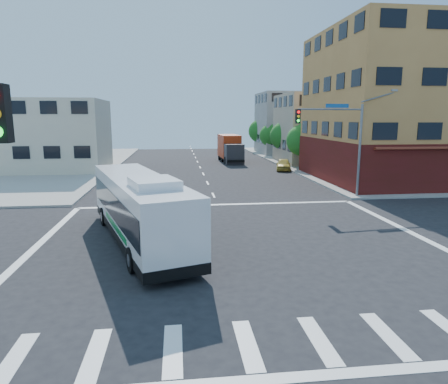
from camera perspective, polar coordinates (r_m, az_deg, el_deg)
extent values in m
plane|color=black|center=(18.89, 2.11, -8.02)|extent=(120.00, 120.00, 0.00)
cube|color=gray|center=(65.10, 28.86, 4.07)|extent=(50.00, 50.00, 0.15)
cube|color=#C38746|center=(42.76, 25.96, 10.88)|extent=(18.00, 15.00, 14.00)
cube|color=#561413|center=(42.94, 25.42, 4.21)|extent=(18.09, 15.08, 4.00)
cube|color=tan|center=(55.36, 14.38, 8.72)|extent=(12.00, 10.00, 9.00)
cube|color=#969591|center=(68.60, 10.17, 9.61)|extent=(12.00, 10.00, 10.00)
cube|color=beige|center=(49.80, -23.53, 7.42)|extent=(12.00, 10.00, 8.00)
cylinder|color=slate|center=(31.65, 18.79, 5.47)|extent=(0.18, 0.18, 7.00)
cylinder|color=slate|center=(30.33, 15.00, 11.34)|extent=(5.01, 0.62, 0.12)
cube|color=black|center=(29.26, 10.50, 10.58)|extent=(0.32, 0.30, 1.00)
sphere|color=#FF0C0C|center=(29.10, 10.62, 11.17)|extent=(0.20, 0.20, 0.20)
sphere|color=yellow|center=(29.10, 10.60, 10.58)|extent=(0.20, 0.20, 0.20)
sphere|color=#19FF33|center=(29.10, 10.58, 9.99)|extent=(0.20, 0.20, 0.20)
cube|color=#155093|center=(30.57, 15.87, 11.76)|extent=(1.80, 0.22, 0.28)
cube|color=gray|center=(32.98, 23.11, 13.22)|extent=(0.50, 0.22, 0.14)
cylinder|color=#322112|center=(48.22, 10.94, 4.40)|extent=(0.28, 0.28, 1.92)
sphere|color=#1A5E1B|center=(48.02, 11.04, 7.25)|extent=(3.60, 3.60, 3.60)
sphere|color=#1A5E1B|center=(47.82, 11.65, 8.30)|extent=(2.52, 2.52, 2.52)
cylinder|color=#322112|center=(55.85, 8.47, 5.35)|extent=(0.28, 0.28, 1.99)
sphere|color=#1A5E1B|center=(55.68, 8.54, 7.93)|extent=(3.80, 3.80, 3.80)
sphere|color=#1A5E1B|center=(55.46, 9.05, 8.88)|extent=(2.66, 2.66, 2.66)
cylinder|color=#322112|center=(63.58, 6.58, 5.98)|extent=(0.28, 0.28, 1.89)
sphere|color=#1A5E1B|center=(63.44, 6.63, 8.05)|extent=(3.40, 3.40, 3.40)
sphere|color=#1A5E1B|center=(63.21, 7.06, 8.80)|extent=(2.38, 2.38, 2.38)
cylinder|color=#322112|center=(71.36, 5.11, 6.56)|extent=(0.28, 0.28, 2.03)
sphere|color=#1A5E1B|center=(71.23, 5.14, 8.66)|extent=(4.00, 4.00, 4.00)
sphere|color=#1A5E1B|center=(70.99, 5.53, 9.45)|extent=(2.80, 2.80, 2.80)
cube|color=black|center=(20.11, -11.87, -5.44)|extent=(6.10, 12.22, 0.45)
cube|color=silver|center=(19.81, -12.00, -2.04)|extent=(6.08, 12.19, 2.85)
cube|color=black|center=(19.77, -12.02, -1.54)|extent=(6.02, 11.87, 1.25)
cube|color=black|center=(25.52, -14.93, 0.82)|extent=(2.25, 0.77, 1.35)
cube|color=#E5590C|center=(25.41, -15.05, 3.05)|extent=(1.83, 0.63, 0.28)
cube|color=silver|center=(19.56, -12.15, 1.86)|extent=(5.95, 11.95, 0.12)
cube|color=silver|center=(16.64, -9.95, 1.26)|extent=(2.37, 2.64, 0.36)
cube|color=#046A2A|center=(19.28, -15.33, -4.76)|extent=(1.69, 5.24, 0.28)
cube|color=#046A2A|center=(19.81, -7.97, -4.06)|extent=(1.69, 5.24, 0.28)
cylinder|color=black|center=(23.58, -16.77, -3.36)|extent=(0.60, 1.08, 1.04)
cylinder|color=#99999E|center=(23.57, -17.10, -3.39)|extent=(0.20, 0.51, 0.52)
cylinder|color=black|center=(23.99, -11.11, -2.87)|extent=(0.60, 1.08, 1.04)
cylinder|color=#99999E|center=(24.02, -10.79, -2.84)|extent=(0.20, 0.51, 0.52)
cylinder|color=black|center=(16.31, -12.98, -9.43)|extent=(0.60, 1.08, 1.04)
cylinder|color=#99999E|center=(16.29, -13.47, -9.48)|extent=(0.20, 0.51, 0.52)
cylinder|color=black|center=(16.90, -4.95, -8.48)|extent=(0.60, 1.08, 1.04)
cylinder|color=#99999E|center=(16.94, -4.50, -8.42)|extent=(0.20, 0.51, 0.52)
cube|color=#26262B|center=(51.94, 1.45, 5.42)|extent=(2.42, 2.32, 2.63)
cube|color=black|center=(50.96, 1.65, 5.77)|extent=(2.13, 0.17, 1.01)
cube|color=#B02E0F|center=(55.65, 0.72, 6.61)|extent=(2.67, 5.77, 3.04)
cube|color=black|center=(54.59, 0.93, 4.87)|extent=(2.57, 8.19, 0.30)
cylinder|color=black|center=(52.03, 0.25, 4.54)|extent=(0.33, 1.02, 1.01)
cylinder|color=black|center=(52.42, 2.55, 4.57)|extent=(0.33, 1.02, 1.01)
cylinder|color=black|center=(54.92, -0.26, 4.86)|extent=(0.33, 1.02, 1.01)
cylinder|color=black|center=(55.28, 1.93, 4.89)|extent=(0.33, 1.02, 1.01)
cylinder|color=black|center=(57.41, -0.65, 5.11)|extent=(0.33, 1.02, 1.01)
cylinder|color=black|center=(57.76, 1.45, 5.14)|extent=(0.33, 1.02, 1.01)
imported|color=gold|center=(46.61, 8.49, 3.91)|extent=(2.53, 4.22, 1.34)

